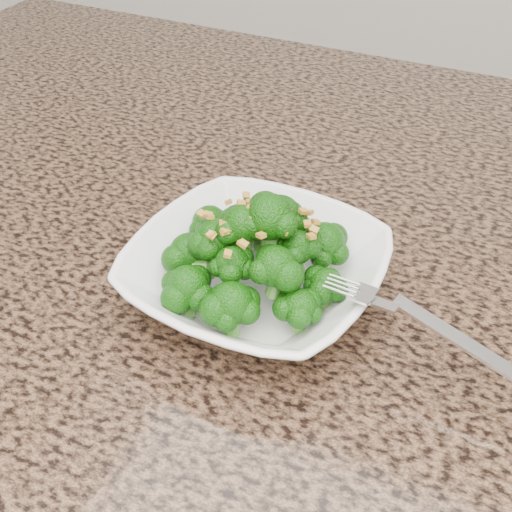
% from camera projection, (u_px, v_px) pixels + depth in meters
% --- Properties ---
extents(cabinet, '(1.55, 0.95, 0.87)m').
position_uv_depth(cabinet, '(289.00, 475.00, 0.99)').
color(cabinet, '#372416').
rests_on(cabinet, ground).
extents(granite_counter, '(1.64, 1.04, 0.03)m').
position_uv_depth(granite_counter, '(302.00, 245.00, 0.71)').
color(granite_counter, brown).
rests_on(granite_counter, cabinet).
extents(bowl, '(0.25, 0.25, 0.06)m').
position_uv_depth(bowl, '(256.00, 274.00, 0.60)').
color(bowl, white).
rests_on(bowl, granite_counter).
extents(broccoli_pile, '(0.20, 0.20, 0.07)m').
position_uv_depth(broccoli_pile, '(256.00, 218.00, 0.56)').
color(broccoli_pile, '#124E08').
rests_on(broccoli_pile, bowl).
extents(garlic_topping, '(0.12, 0.12, 0.01)m').
position_uv_depth(garlic_topping, '(256.00, 181.00, 0.54)').
color(garlic_topping, '#B7842C').
rests_on(garlic_topping, broccoli_pile).
extents(fork, '(0.19, 0.06, 0.01)m').
position_uv_depth(fork, '(389.00, 306.00, 0.52)').
color(fork, silver).
rests_on(fork, bowl).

